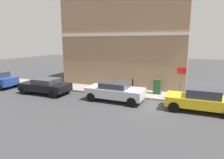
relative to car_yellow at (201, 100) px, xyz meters
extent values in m
plane|color=#38383A|center=(0.26, 2.97, -0.74)|extent=(80.00, 80.00, 0.00)
cube|color=gray|center=(2.33, 8.97, -0.66)|extent=(2.26, 30.00, 0.15)
cube|color=#937256|center=(7.11, 6.63, 3.53)|extent=(7.30, 11.33, 8.53)
cube|color=silver|center=(3.42, 6.63, 4.02)|extent=(0.12, 11.33, 0.24)
cube|color=gold|center=(0.00, 0.02, -0.12)|extent=(1.73, 4.03, 0.59)
cube|color=#2D333D|center=(0.00, -0.07, 0.42)|extent=(1.50, 1.89, 0.54)
cylinder|color=black|center=(-0.77, 1.49, -0.42)|extent=(0.23, 0.64, 0.64)
cylinder|color=black|center=(0.81, 1.47, -0.42)|extent=(0.23, 0.64, 0.64)
cube|color=#B7B7BC|center=(0.06, 5.55, -0.10)|extent=(1.87, 4.12, 0.64)
cube|color=#2D333D|center=(0.06, 5.57, 0.42)|extent=(1.59, 1.93, 0.42)
cylinder|color=black|center=(-0.72, 7.06, -0.42)|extent=(0.24, 0.65, 0.64)
cylinder|color=black|center=(0.93, 7.01, -0.42)|extent=(0.24, 0.65, 0.64)
cylinder|color=black|center=(-0.81, 4.09, -0.42)|extent=(0.24, 0.65, 0.64)
cylinder|color=black|center=(0.84, 4.04, -0.42)|extent=(0.24, 0.65, 0.64)
cube|color=black|center=(-0.19, 11.54, -0.14)|extent=(1.87, 4.04, 0.56)
cube|color=#2D333D|center=(-0.19, 11.34, 0.32)|extent=(1.63, 1.81, 0.41)
cylinder|color=black|center=(-1.05, 13.01, -0.42)|extent=(0.22, 0.64, 0.64)
cylinder|color=black|center=(0.69, 13.00, -0.42)|extent=(0.22, 0.64, 0.64)
cylinder|color=black|center=(-1.07, 10.08, -0.42)|extent=(0.22, 0.64, 0.64)
cylinder|color=black|center=(0.68, 10.07, -0.42)|extent=(0.22, 0.64, 0.64)
cylinder|color=black|center=(-0.89, 15.85, -0.42)|extent=(0.23, 0.64, 0.64)
cylinder|color=black|center=(0.69, 15.83, -0.42)|extent=(0.23, 0.64, 0.64)
cube|color=#1E4C28|center=(2.60, 3.01, -0.01)|extent=(0.40, 0.55, 1.15)
cube|color=#333333|center=(2.60, 3.01, -0.55)|extent=(0.46, 0.61, 0.08)
cylinder|color=black|center=(2.70, 5.01, -0.11)|extent=(0.12, 0.12, 0.95)
sphere|color=black|center=(2.70, 5.01, 0.38)|extent=(0.14, 0.14, 0.14)
cylinder|color=black|center=(1.45, 6.76, -0.11)|extent=(0.12, 0.12, 0.95)
sphere|color=black|center=(1.45, 6.76, 0.38)|extent=(0.14, 0.14, 0.14)
cylinder|color=#59595B|center=(1.64, 1.27, 0.56)|extent=(0.08, 0.08, 2.30)
cube|color=white|center=(1.62, 1.27, 1.46)|extent=(0.03, 0.56, 0.40)
cube|color=red|center=(1.61, 1.27, 1.46)|extent=(0.01, 0.60, 0.44)
camera|label=1|loc=(-12.36, 0.82, 3.40)|focal=31.06mm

